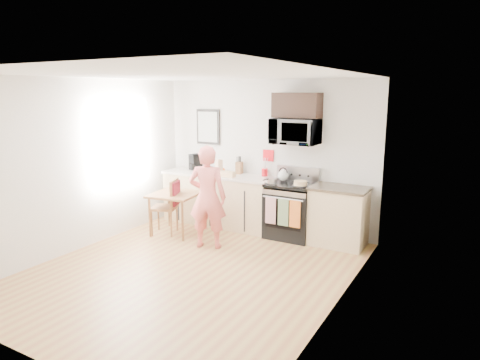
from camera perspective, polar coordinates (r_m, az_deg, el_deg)
The scene contains 28 objects.
floor at distance 5.98m, azimuth -6.61°, elevation -11.95°, with size 4.60×4.60×0.00m, color #975F3A.
back_wall at distance 7.54m, azimuth 3.50°, elevation 3.33°, with size 4.00×0.04×2.60m, color white.
front_wall at distance 4.04m, azimuth -26.70°, elevation -5.22°, with size 4.00×0.04×2.60m, color white.
left_wall at distance 6.95m, azimuth -20.33°, elevation 1.92°, with size 0.04×4.60×2.60m, color white.
right_wall at distance 4.71m, azimuth 13.10°, elevation -1.98°, with size 0.04×4.60×2.60m, color white.
ceiling at distance 5.49m, azimuth -7.26°, elevation 13.79°, with size 4.00×4.60×0.04m, color white.
window at distance 7.43m, azimuth -15.58°, elevation 4.74°, with size 0.06×1.40×1.50m.
cabinet_left at distance 7.83m, azimuth -2.82°, elevation -2.70°, with size 2.10×0.60×0.90m, color tan.
countertop_left at distance 7.73m, azimuth -2.85°, elevation 0.68°, with size 2.14×0.64×0.04m, color beige.
cabinet_right at distance 6.94m, azimuth 13.00°, elevation -4.87°, with size 0.84×0.60×0.90m, color tan.
countertop_right at distance 6.82m, azimuth 13.18°, elevation -1.08°, with size 0.88×0.64×0.04m, color black.
range at distance 7.18m, azimuth 6.80°, elevation -4.22°, with size 0.76×0.70×1.16m.
microwave at distance 7.03m, azimuth 7.40°, elevation 6.43°, with size 0.76×0.51×0.42m, color #A9A8AD.
upper_cabinet at distance 7.05m, azimuth 7.63°, elevation 9.86°, with size 0.76×0.35×0.40m, color black.
wall_art at distance 8.06m, azimuth -4.28°, elevation 7.07°, with size 0.50×0.04×0.65m.
wall_trivet at distance 7.50m, azimuth 3.79°, elevation 3.28°, with size 0.20×0.02×0.20m, color #B10F17.
person at distance 6.59m, azimuth -4.36°, elevation -2.30°, with size 0.59×0.38×1.60m, color #D73B3B.
dining_table at distance 7.35m, azimuth -8.68°, elevation -2.38°, with size 0.75×0.75×0.71m.
chair at distance 7.32m, azimuth -9.12°, elevation -2.55°, with size 0.55×0.52×0.95m.
knife_block at distance 7.71m, azimuth -0.09°, elevation 1.64°, with size 0.10×0.14×0.22m, color brown.
utensil_crock at distance 7.50m, azimuth 3.31°, elevation 1.49°, with size 0.11×0.11×0.32m.
fruit_bowl at distance 7.81m, azimuth -2.29°, elevation 1.21°, with size 0.22×0.22×0.09m.
milk_carton at distance 7.69m, azimuth -2.81°, elevation 1.76°, with size 0.10×0.10×0.26m, color tan.
coffee_maker at distance 8.16m, azimuth -5.99°, elevation 2.36°, with size 0.23×0.27×0.30m.
bread_bag at distance 7.43m, azimuth -1.67°, elevation 0.79°, with size 0.26×0.12×0.10m, color tan.
cake at distance 6.83m, azimuth 8.07°, elevation -0.49°, with size 0.25×0.25×0.08m.
kettle at distance 7.21m, azimuth 5.77°, elevation 0.67°, with size 0.18×0.18×0.23m.
pot at distance 7.00m, azimuth 4.21°, elevation -0.05°, with size 0.19×0.32×0.09m.
Camera 1 is at (3.27, -4.41, 2.38)m, focal length 32.00 mm.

